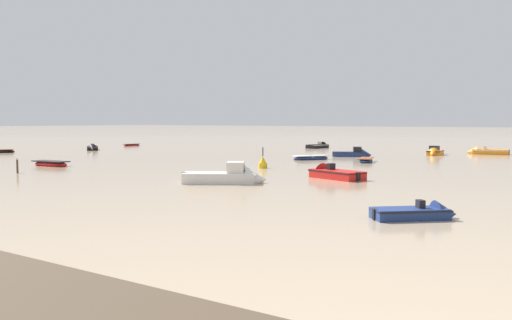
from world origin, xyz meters
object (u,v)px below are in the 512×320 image
at_px(motorboat_moored_2, 355,154).
at_px(rowboat_moored_2, 366,160).
at_px(motorboat_moored_5, 484,152).
at_px(motorboat_moored_3, 320,147).
at_px(rowboat_moored_1, 311,158).
at_px(motorboat_moored_7, 330,175).
at_px(mooring_post_right, 17,166).
at_px(motorboat_moored_8, 422,215).
at_px(channel_buoy, 263,164).
at_px(motorboat_moored_6, 92,149).
at_px(rowboat_moored_0, 51,164).
at_px(rowboat_moored_3, 132,145).
at_px(motorboat_moored_1, 232,178).
at_px(motorboat_moored_4, 434,153).

height_order(motorboat_moored_2, rowboat_moored_2, motorboat_moored_2).
height_order(motorboat_moored_5, rowboat_moored_2, motorboat_moored_5).
distance_m(motorboat_moored_3, rowboat_moored_1, 29.80).
bearing_deg(rowboat_moored_1, motorboat_moored_7, 67.75).
relative_size(rowboat_moored_1, mooring_post_right, 3.24).
bearing_deg(motorboat_moored_5, motorboat_moored_8, 90.23).
relative_size(motorboat_moored_5, channel_buoy, 2.56).
distance_m(motorboat_moored_6, channel_buoy, 43.91).
distance_m(rowboat_moored_0, motorboat_moored_7, 30.97).
bearing_deg(rowboat_moored_3, rowboat_moored_1, 82.18).
height_order(motorboat_moored_1, channel_buoy, channel_buoy).
bearing_deg(motorboat_moored_2, motorboat_moored_5, 21.73).
bearing_deg(motorboat_moored_8, motorboat_moored_6, 110.29).
relative_size(motorboat_moored_5, motorboat_moored_6, 1.21).
bearing_deg(motorboat_moored_3, motorboat_moored_2, -132.18).
distance_m(motorboat_moored_2, motorboat_moored_4, 12.20).
xyz_separation_m(motorboat_moored_3, rowboat_moored_0, (-5.12, -51.07, -0.04)).
relative_size(motorboat_moored_2, motorboat_moored_7, 0.88).
distance_m(motorboat_moored_1, rowboat_moored_0, 25.98).
distance_m(motorboat_moored_5, rowboat_moored_1, 28.50).
xyz_separation_m(motorboat_moored_5, mooring_post_right, (-28.68, -55.26, 0.38)).
distance_m(motorboat_moored_3, channel_buoy, 43.11).
bearing_deg(motorboat_moored_7, motorboat_moored_5, -73.50).
relative_size(rowboat_moored_1, rowboat_moored_3, 1.32).
height_order(motorboat_moored_2, channel_buoy, channel_buoy).
distance_m(motorboat_moored_5, rowboat_moored_2, 25.32).
bearing_deg(motorboat_moored_3, channel_buoy, -151.50).
bearing_deg(rowboat_moored_2, motorboat_moored_7, -2.54).
xyz_separation_m(rowboat_moored_1, motorboat_moored_7, (12.18, -18.44, 0.07)).
distance_m(rowboat_moored_1, motorboat_moored_8, 41.74).
xyz_separation_m(motorboat_moored_7, motorboat_moored_8, (12.83, -14.98, -0.07)).
relative_size(motorboat_moored_4, motorboat_moored_6, 1.09).
xyz_separation_m(rowboat_moored_0, channel_buoy, (20.25, 10.70, 0.26)).
relative_size(motorboat_moored_4, rowboat_moored_3, 1.46).
xyz_separation_m(rowboat_moored_1, rowboat_moored_2, (7.31, 0.09, -0.02)).
height_order(motorboat_moored_2, rowboat_moored_3, motorboat_moored_2).
xyz_separation_m(motorboat_moored_2, rowboat_moored_2, (5.26, -8.53, -0.11)).
distance_m(motorboat_moored_1, motorboat_moored_2, 35.32).
bearing_deg(motorboat_moored_7, rowboat_moored_1, -36.17).
xyz_separation_m(rowboat_moored_0, motorboat_moored_8, (43.24, -9.11, 0.00)).
distance_m(motorboat_moored_1, motorboat_moored_7, 9.02).
distance_m(motorboat_moored_7, motorboat_moored_8, 19.73).
bearing_deg(motorboat_moored_4, motorboat_moored_8, 7.39).
height_order(rowboat_moored_3, motorboat_moored_6, motorboat_moored_6).
bearing_deg(motorboat_moored_1, motorboat_moored_6, 118.75).
distance_m(rowboat_moored_2, rowboat_moored_3, 55.11).
distance_m(motorboat_moored_2, motorboat_moored_6, 43.28).
xyz_separation_m(motorboat_moored_2, motorboat_moored_4, (7.75, 9.42, -0.00)).
bearing_deg(motorboat_moored_8, motorboat_moored_4, 63.08).
bearing_deg(mooring_post_right, motorboat_moored_8, -3.48).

